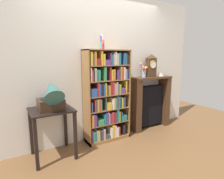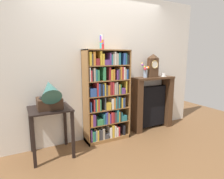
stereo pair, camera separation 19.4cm
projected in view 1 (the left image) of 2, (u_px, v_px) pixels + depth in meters
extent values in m
cube|color=brown|center=(111.00, 142.00, 3.27)|extent=(7.21, 6.40, 0.02)
cube|color=silver|center=(103.00, 67.00, 3.34)|extent=(4.21, 0.08, 2.60)
cube|color=olive|center=(86.00, 99.00, 3.05)|extent=(0.02, 0.31, 1.61)
cube|color=olive|center=(125.00, 94.00, 3.45)|extent=(0.02, 0.31, 1.61)
cube|color=brown|center=(103.00, 95.00, 3.37)|extent=(0.81, 0.01, 1.61)
cube|color=olive|center=(107.00, 50.00, 3.11)|extent=(0.81, 0.31, 0.02)
cube|color=olive|center=(107.00, 137.00, 3.39)|extent=(0.81, 0.31, 0.06)
cube|color=#663884|center=(90.00, 135.00, 3.17)|extent=(0.02, 0.25, 0.21)
cube|color=#388E56|center=(92.00, 135.00, 3.19)|extent=(0.03, 0.25, 0.17)
cube|color=teal|center=(94.00, 135.00, 3.18)|extent=(0.03, 0.20, 0.17)
cube|color=#B2A893|center=(95.00, 134.00, 3.20)|extent=(0.02, 0.21, 0.19)
cube|color=gold|center=(97.00, 134.00, 3.21)|extent=(0.03, 0.20, 0.18)
cube|color=#424247|center=(98.00, 133.00, 3.24)|extent=(0.02, 0.24, 0.20)
cube|color=#424247|center=(100.00, 134.00, 3.25)|extent=(0.04, 0.21, 0.18)
cube|color=#B2A893|center=(101.00, 132.00, 3.29)|extent=(0.04, 0.26, 0.19)
cube|color=#424247|center=(105.00, 135.00, 3.30)|extent=(0.08, 0.20, 0.09)
cube|color=white|center=(109.00, 131.00, 3.35)|extent=(0.04, 0.24, 0.19)
cube|color=gold|center=(111.00, 129.00, 3.38)|extent=(0.04, 0.26, 0.23)
cube|color=white|center=(113.00, 130.00, 3.39)|extent=(0.03, 0.23, 0.21)
cube|color=white|center=(115.00, 130.00, 3.42)|extent=(0.04, 0.23, 0.17)
cube|color=#C63338|center=(117.00, 130.00, 3.43)|extent=(0.03, 0.22, 0.17)
cube|color=black|center=(121.00, 128.00, 3.49)|extent=(0.04, 0.23, 0.18)
cube|color=olive|center=(107.00, 122.00, 3.33)|extent=(0.77, 0.29, 0.02)
cube|color=orange|center=(90.00, 120.00, 3.12)|extent=(0.04, 0.24, 0.21)
cube|color=#663884|center=(92.00, 119.00, 3.13)|extent=(0.02, 0.22, 0.21)
cube|color=#663884|center=(93.00, 119.00, 3.16)|extent=(0.02, 0.25, 0.20)
cube|color=black|center=(95.00, 120.00, 3.17)|extent=(0.02, 0.24, 0.18)
cube|color=#388E56|center=(99.00, 121.00, 3.20)|extent=(0.11, 0.23, 0.10)
cube|color=teal|center=(102.00, 118.00, 3.24)|extent=(0.02, 0.25, 0.18)
cube|color=#2D519E|center=(104.00, 117.00, 3.25)|extent=(0.03, 0.24, 0.20)
cube|color=#663884|center=(105.00, 116.00, 3.27)|extent=(0.02, 0.25, 0.22)
cube|color=gold|center=(106.00, 117.00, 3.29)|extent=(0.02, 0.26, 0.20)
cube|color=#663884|center=(108.00, 117.00, 3.31)|extent=(0.03, 0.26, 0.17)
cube|color=#C63338|center=(110.00, 116.00, 3.32)|extent=(0.04, 0.24, 0.20)
cube|color=maroon|center=(112.00, 116.00, 3.33)|extent=(0.02, 0.23, 0.19)
cube|color=#424247|center=(113.00, 116.00, 3.35)|extent=(0.04, 0.23, 0.18)
cube|color=teal|center=(115.00, 114.00, 3.37)|extent=(0.04, 0.24, 0.22)
cube|color=gold|center=(117.00, 115.00, 3.38)|extent=(0.02, 0.21, 0.19)
cube|color=black|center=(118.00, 115.00, 3.39)|extent=(0.02, 0.23, 0.19)
cube|color=teal|center=(119.00, 115.00, 3.41)|extent=(0.02, 0.24, 0.17)
cube|color=teal|center=(122.00, 117.00, 3.44)|extent=(0.09, 0.23, 0.10)
cube|color=olive|center=(107.00, 108.00, 3.29)|extent=(0.77, 0.29, 0.02)
cube|color=#2D519E|center=(89.00, 106.00, 3.08)|extent=(0.02, 0.24, 0.17)
cube|color=#C63338|center=(93.00, 105.00, 3.10)|extent=(0.02, 0.24, 0.20)
cube|color=teal|center=(94.00, 104.00, 3.13)|extent=(0.02, 0.27, 0.21)
cube|color=gold|center=(95.00, 104.00, 3.13)|extent=(0.02, 0.25, 0.20)
cube|color=#C63338|center=(97.00, 104.00, 3.13)|extent=(0.02, 0.22, 0.21)
cube|color=#388E56|center=(98.00, 104.00, 3.17)|extent=(0.03, 0.27, 0.20)
cube|color=#424247|center=(103.00, 103.00, 3.21)|extent=(0.02, 0.25, 0.22)
cube|color=gold|center=(107.00, 105.00, 3.21)|extent=(0.09, 0.18, 0.13)
cube|color=white|center=(111.00, 103.00, 3.26)|extent=(0.04, 0.22, 0.19)
cube|color=orange|center=(112.00, 102.00, 3.28)|extent=(0.03, 0.21, 0.20)
cube|color=teal|center=(114.00, 102.00, 3.30)|extent=(0.02, 0.22, 0.19)
cube|color=#424247|center=(115.00, 101.00, 3.30)|extent=(0.02, 0.20, 0.22)
cube|color=teal|center=(116.00, 102.00, 3.33)|extent=(0.03, 0.23, 0.20)
cube|color=black|center=(118.00, 101.00, 3.34)|extent=(0.02, 0.21, 0.21)
cube|color=gold|center=(119.00, 102.00, 3.36)|extent=(0.03, 0.21, 0.18)
cube|color=#2D519E|center=(121.00, 102.00, 3.37)|extent=(0.02, 0.20, 0.17)
cube|color=#424247|center=(121.00, 101.00, 3.40)|extent=(0.02, 0.26, 0.18)
cube|color=olive|center=(107.00, 94.00, 3.24)|extent=(0.77, 0.29, 0.02)
cube|color=#2D519E|center=(92.00, 92.00, 3.04)|extent=(0.11, 0.21, 0.14)
cube|color=#C63338|center=(96.00, 89.00, 3.08)|extent=(0.02, 0.22, 0.22)
cube|color=#2D519E|center=(97.00, 89.00, 3.11)|extent=(0.03, 0.25, 0.21)
cube|color=black|center=(100.00, 89.00, 3.12)|extent=(0.04, 0.23, 0.20)
cube|color=#2D519E|center=(101.00, 89.00, 3.15)|extent=(0.02, 0.25, 0.19)
cube|color=gold|center=(103.00, 89.00, 3.15)|extent=(0.02, 0.23, 0.21)
cube|color=#424247|center=(105.00, 90.00, 3.16)|extent=(0.03, 0.22, 0.18)
cube|color=orange|center=(107.00, 90.00, 3.19)|extent=(0.04, 0.22, 0.17)
cube|color=maroon|center=(109.00, 88.00, 3.21)|extent=(0.03, 0.23, 0.23)
cube|color=#C63338|center=(111.00, 88.00, 3.23)|extent=(0.03, 0.23, 0.22)
cube|color=#B2A893|center=(113.00, 88.00, 3.25)|extent=(0.04, 0.23, 0.19)
cube|color=#B2A893|center=(114.00, 87.00, 3.27)|extent=(0.02, 0.25, 0.22)
cube|color=#424247|center=(115.00, 88.00, 3.29)|extent=(0.02, 0.25, 0.18)
cube|color=gold|center=(117.00, 88.00, 3.29)|extent=(0.02, 0.23, 0.17)
cube|color=#388E56|center=(118.00, 88.00, 3.30)|extent=(0.02, 0.23, 0.17)
cube|color=#663884|center=(120.00, 90.00, 3.33)|extent=(0.08, 0.22, 0.10)
cube|color=gold|center=(123.00, 86.00, 3.36)|extent=(0.02, 0.24, 0.22)
cube|color=olive|center=(107.00, 80.00, 3.20)|extent=(0.77, 0.29, 0.02)
cube|color=white|center=(88.00, 74.00, 2.99)|extent=(0.02, 0.26, 0.22)
cube|color=#C63338|center=(90.00, 76.00, 2.99)|extent=(0.02, 0.23, 0.18)
cube|color=black|center=(91.00, 76.00, 3.00)|extent=(0.02, 0.23, 0.18)
cube|color=#B2A893|center=(93.00, 74.00, 3.01)|extent=(0.03, 0.24, 0.21)
cube|color=teal|center=(95.00, 75.00, 3.02)|extent=(0.03, 0.21, 0.19)
cube|color=#388E56|center=(97.00, 75.00, 3.05)|extent=(0.03, 0.23, 0.18)
cube|color=#388E56|center=(103.00, 74.00, 3.09)|extent=(0.04, 0.21, 0.22)
cube|color=maroon|center=(108.00, 73.00, 3.15)|extent=(0.03, 0.23, 0.22)
cube|color=gold|center=(109.00, 75.00, 3.17)|extent=(0.03, 0.24, 0.18)
cube|color=orange|center=(112.00, 74.00, 3.18)|extent=(0.04, 0.21, 0.18)
cube|color=#663884|center=(115.00, 74.00, 3.24)|extent=(0.02, 0.25, 0.17)
cube|color=#424247|center=(116.00, 74.00, 3.26)|extent=(0.03, 0.26, 0.18)
cube|color=orange|center=(118.00, 73.00, 3.26)|extent=(0.03, 0.24, 0.22)
cube|color=#C63338|center=(119.00, 73.00, 3.29)|extent=(0.03, 0.26, 0.22)
cube|color=white|center=(121.00, 73.00, 3.30)|extent=(0.03, 0.24, 0.21)
cube|color=#B2A893|center=(123.00, 74.00, 3.30)|extent=(0.02, 0.21, 0.18)
cube|color=#2D519E|center=(124.00, 74.00, 3.31)|extent=(0.04, 0.20, 0.17)
cube|color=olive|center=(107.00, 65.00, 3.15)|extent=(0.77, 0.29, 0.02)
cube|color=gold|center=(89.00, 59.00, 2.94)|extent=(0.04, 0.24, 0.21)
cube|color=#424247|center=(91.00, 60.00, 2.97)|extent=(0.02, 0.27, 0.18)
cube|color=orange|center=(93.00, 59.00, 2.96)|extent=(0.04, 0.22, 0.22)
cube|color=maroon|center=(96.00, 62.00, 3.01)|extent=(0.07, 0.24, 0.11)
cube|color=gold|center=(99.00, 58.00, 3.03)|extent=(0.03, 0.24, 0.23)
cube|color=gold|center=(102.00, 59.00, 3.04)|extent=(0.04, 0.21, 0.18)
cube|color=#663884|center=(105.00, 62.00, 3.07)|extent=(0.09, 0.19, 0.09)
cube|color=#663884|center=(108.00, 59.00, 3.11)|extent=(0.02, 0.24, 0.20)
cube|color=teal|center=(110.00, 60.00, 3.12)|extent=(0.02, 0.20, 0.17)
cube|color=#B2A893|center=(111.00, 59.00, 3.15)|extent=(0.03, 0.26, 0.18)
cube|color=white|center=(112.00, 58.00, 3.17)|extent=(0.03, 0.25, 0.22)
cube|color=#B2A893|center=(115.00, 59.00, 3.17)|extent=(0.04, 0.22, 0.19)
cube|color=teal|center=(116.00, 59.00, 3.20)|extent=(0.04, 0.25, 0.20)
cube|color=#2D519E|center=(121.00, 59.00, 3.25)|extent=(0.04, 0.24, 0.20)
cube|color=teal|center=(122.00, 59.00, 3.28)|extent=(0.02, 0.26, 0.19)
cube|color=black|center=(124.00, 60.00, 3.29)|extent=(0.03, 0.24, 0.17)
cylinder|color=red|center=(102.00, 47.00, 3.07)|extent=(0.07, 0.07, 0.09)
cylinder|color=#28B2B7|center=(102.00, 46.00, 3.07)|extent=(0.07, 0.07, 0.09)
cylinder|color=green|center=(102.00, 45.00, 3.06)|extent=(0.07, 0.07, 0.09)
cylinder|color=purple|center=(102.00, 44.00, 3.06)|extent=(0.07, 0.07, 0.09)
cylinder|color=white|center=(102.00, 43.00, 3.06)|extent=(0.07, 0.07, 0.09)
cylinder|color=pink|center=(102.00, 42.00, 3.06)|extent=(0.07, 0.07, 0.09)
cylinder|color=yellow|center=(102.00, 41.00, 3.05)|extent=(0.07, 0.07, 0.09)
cylinder|color=orange|center=(102.00, 40.00, 3.05)|extent=(0.07, 0.07, 0.09)
cylinder|color=purple|center=(102.00, 39.00, 3.05)|extent=(0.07, 0.07, 0.09)
cylinder|color=blue|center=(102.00, 38.00, 3.04)|extent=(0.07, 0.07, 0.09)
cylinder|color=white|center=(102.00, 37.00, 3.04)|extent=(0.07, 0.07, 0.09)
cube|color=black|center=(51.00, 110.00, 2.66)|extent=(0.60, 0.55, 0.02)
cube|color=black|center=(36.00, 145.00, 2.39)|extent=(0.04, 0.04, 0.72)
cube|color=black|center=(75.00, 136.00, 2.66)|extent=(0.04, 0.04, 0.72)
cube|color=black|center=(31.00, 132.00, 2.80)|extent=(0.04, 0.04, 0.72)
cube|color=black|center=(66.00, 125.00, 3.07)|extent=(0.04, 0.04, 0.72)
cube|color=#382316|center=(51.00, 104.00, 2.65)|extent=(0.34, 0.32, 0.15)
cylinder|color=black|center=(50.00, 98.00, 2.63)|extent=(0.27, 0.27, 0.01)
cylinder|color=#2D605B|center=(51.00, 97.00, 2.58)|extent=(0.03, 0.03, 0.06)
cone|color=#2D605B|center=(52.00, 90.00, 2.49)|extent=(0.27, 0.42, 0.41)
cube|color=#472D1C|center=(152.00, 78.00, 3.74)|extent=(0.90, 0.28, 0.04)
cube|color=#472D1C|center=(136.00, 106.00, 3.64)|extent=(0.12, 0.25, 1.05)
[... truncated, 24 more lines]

